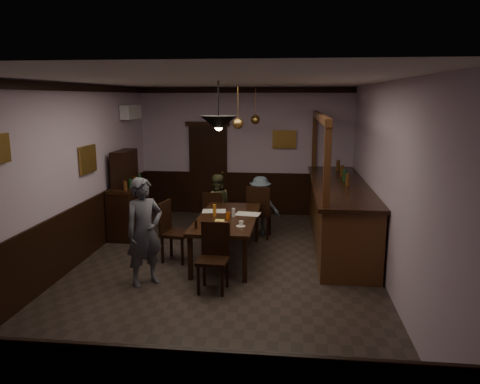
# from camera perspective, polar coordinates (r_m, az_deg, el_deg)

# --- Properties ---
(room) EXTENTS (5.01, 8.01, 3.01)m
(room) POSITION_cam_1_polar(r_m,az_deg,el_deg) (7.16, -2.39, 1.29)
(room) COLOR #2D2621
(room) RESTS_ON ground
(dining_table) EXTENTS (1.02, 2.21, 0.75)m
(dining_table) POSITION_cam_1_polar(r_m,az_deg,el_deg) (8.04, -1.58, -3.50)
(dining_table) COLOR black
(dining_table) RESTS_ON ground
(chair_far_left) EXTENTS (0.45, 0.45, 0.92)m
(chair_far_left) POSITION_cam_1_polar(r_m,az_deg,el_deg) (9.38, -3.20, -2.47)
(chair_far_left) COLOR black
(chair_far_left) RESTS_ON ground
(chair_far_right) EXTENTS (0.50, 0.50, 1.07)m
(chair_far_right) POSITION_cam_1_polar(r_m,az_deg,el_deg) (9.23, 2.31, -2.18)
(chair_far_right) COLOR black
(chair_far_right) RESTS_ON ground
(chair_near) EXTENTS (0.45, 0.45, 0.99)m
(chair_near) POSITION_cam_1_polar(r_m,az_deg,el_deg) (6.84, -3.18, -7.52)
(chair_near) COLOR black
(chair_near) RESTS_ON ground
(chair_side) EXTENTS (0.51, 0.51, 1.03)m
(chair_side) POSITION_cam_1_polar(r_m,az_deg,el_deg) (8.09, -8.35, -4.42)
(chair_side) COLOR black
(chair_side) RESTS_ON ground
(person_standing) EXTENTS (0.69, 0.69, 1.62)m
(person_standing) POSITION_cam_1_polar(r_m,az_deg,el_deg) (7.08, -11.57, -4.78)
(person_standing) COLOR #4D4E59
(person_standing) RESTS_ON ground
(person_seated_left) EXTENTS (0.66, 0.55, 1.23)m
(person_seated_left) POSITION_cam_1_polar(r_m,az_deg,el_deg) (9.61, -2.86, -1.44)
(person_seated_left) COLOR #515533
(person_seated_left) RESTS_ON ground
(person_seated_right) EXTENTS (0.81, 0.52, 1.20)m
(person_seated_right) POSITION_cam_1_polar(r_m,az_deg,el_deg) (9.51, 2.49, -1.67)
(person_seated_right) COLOR slate
(person_seated_right) RESTS_ON ground
(newspaper_left) EXTENTS (0.46, 0.35, 0.01)m
(newspaper_left) POSITION_cam_1_polar(r_m,az_deg,el_deg) (8.42, -3.18, -2.33)
(newspaper_left) COLOR silver
(newspaper_left) RESTS_ON dining_table
(newspaper_right) EXTENTS (0.45, 0.35, 0.01)m
(newspaper_right) POSITION_cam_1_polar(r_m,az_deg,el_deg) (8.20, 0.97, -2.70)
(newspaper_right) COLOR silver
(newspaper_right) RESTS_ON dining_table
(napkin) EXTENTS (0.15, 0.15, 0.00)m
(napkin) POSITION_cam_1_polar(r_m,az_deg,el_deg) (7.80, -2.51, -3.48)
(napkin) COLOR #DCD551
(napkin) RESTS_ON dining_table
(saucer) EXTENTS (0.15, 0.15, 0.01)m
(saucer) POSITION_cam_1_polar(r_m,az_deg,el_deg) (7.44, 0.09, -4.18)
(saucer) COLOR white
(saucer) RESTS_ON dining_table
(coffee_cup) EXTENTS (0.08, 0.08, 0.07)m
(coffee_cup) POSITION_cam_1_polar(r_m,az_deg,el_deg) (7.45, 0.13, -3.82)
(coffee_cup) COLOR white
(coffee_cup) RESTS_ON saucer
(pastry_plate) EXTENTS (0.22, 0.22, 0.01)m
(pastry_plate) POSITION_cam_1_polar(r_m,az_deg,el_deg) (7.55, -2.22, -3.95)
(pastry_plate) COLOR white
(pastry_plate) RESTS_ON dining_table
(pastry_ring_a) EXTENTS (0.13, 0.13, 0.04)m
(pastry_ring_a) POSITION_cam_1_polar(r_m,az_deg,el_deg) (7.54, -2.63, -3.74)
(pastry_ring_a) COLOR #C68C47
(pastry_ring_a) RESTS_ON pastry_plate
(pastry_ring_b) EXTENTS (0.13, 0.13, 0.04)m
(pastry_ring_b) POSITION_cam_1_polar(r_m,az_deg,el_deg) (7.50, -2.05, -3.83)
(pastry_ring_b) COLOR #C68C47
(pastry_ring_b) RESTS_ON pastry_plate
(soda_can) EXTENTS (0.07, 0.07, 0.12)m
(soda_can) POSITION_cam_1_polar(r_m,az_deg,el_deg) (7.88, -1.46, -2.88)
(soda_can) COLOR orange
(soda_can) RESTS_ON dining_table
(beer_glass) EXTENTS (0.06, 0.06, 0.20)m
(beer_glass) POSITION_cam_1_polar(r_m,az_deg,el_deg) (8.08, -3.13, -2.23)
(beer_glass) COLOR #BF721E
(beer_glass) RESTS_ON dining_table
(water_glass) EXTENTS (0.06, 0.06, 0.15)m
(water_glass) POSITION_cam_1_polar(r_m,az_deg,el_deg) (8.01, -0.79, -2.52)
(water_glass) COLOR silver
(water_glass) RESTS_ON dining_table
(pepper_mill) EXTENTS (0.04, 0.04, 0.14)m
(pepper_mill) POSITION_cam_1_polar(r_m,az_deg,el_deg) (7.32, -5.39, -3.96)
(pepper_mill) COLOR black
(pepper_mill) RESTS_ON dining_table
(sideboard) EXTENTS (0.47, 1.30, 1.72)m
(sideboard) POSITION_cam_1_polar(r_m,az_deg,el_deg) (9.76, -13.49, -1.09)
(sideboard) COLOR black
(sideboard) RESTS_ON ground
(bar_counter) EXTENTS (1.02, 4.40, 2.46)m
(bar_counter) POSITION_cam_1_polar(r_m,az_deg,el_deg) (9.15, 11.93, -2.31)
(bar_counter) COLOR #442712
(bar_counter) RESTS_ON ground
(door_back) EXTENTS (0.90, 0.06, 2.10)m
(door_back) POSITION_cam_1_polar(r_m,az_deg,el_deg) (11.22, -3.88, 2.68)
(door_back) COLOR black
(door_back) RESTS_ON ground
(ac_unit) EXTENTS (0.20, 0.85, 0.30)m
(ac_unit) POSITION_cam_1_polar(r_m,az_deg,el_deg) (10.45, -13.15, 9.48)
(ac_unit) COLOR white
(ac_unit) RESTS_ON ground
(picture_left_small) EXTENTS (0.04, 0.28, 0.36)m
(picture_left_small) POSITION_cam_1_polar(r_m,az_deg,el_deg) (6.45, -27.02, 4.77)
(picture_left_small) COLOR olive
(picture_left_small) RESTS_ON ground
(picture_left_large) EXTENTS (0.04, 0.62, 0.48)m
(picture_left_large) POSITION_cam_1_polar(r_m,az_deg,el_deg) (8.59, -18.04, 3.81)
(picture_left_large) COLOR olive
(picture_left_large) RESTS_ON ground
(picture_back) EXTENTS (0.55, 0.04, 0.42)m
(picture_back) POSITION_cam_1_polar(r_m,az_deg,el_deg) (10.97, 5.43, 6.40)
(picture_back) COLOR olive
(picture_back) RESTS_ON ground
(pendant_iron) EXTENTS (0.56, 0.56, 0.72)m
(pendant_iron) POSITION_cam_1_polar(r_m,az_deg,el_deg) (6.99, -2.63, 8.37)
(pendant_iron) COLOR black
(pendant_iron) RESTS_ON ground
(pendant_brass_mid) EXTENTS (0.20, 0.20, 0.81)m
(pendant_brass_mid) POSITION_cam_1_polar(r_m,az_deg,el_deg) (8.50, -0.26, 8.34)
(pendant_brass_mid) COLOR #BF8C3F
(pendant_brass_mid) RESTS_ON ground
(pendant_brass_far) EXTENTS (0.20, 0.20, 0.81)m
(pendant_brass_far) POSITION_cam_1_polar(r_m,az_deg,el_deg) (9.94, 1.88, 8.80)
(pendant_brass_far) COLOR #BF8C3F
(pendant_brass_far) RESTS_ON ground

